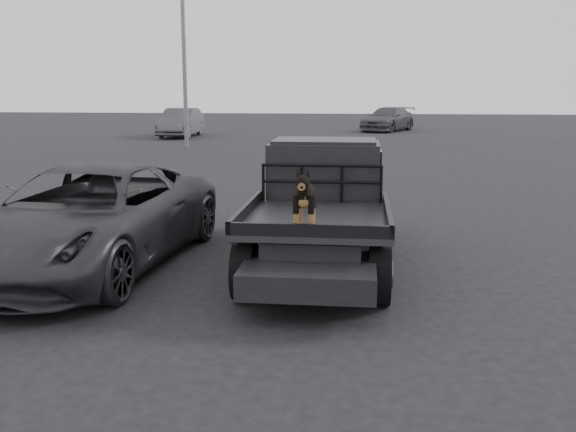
# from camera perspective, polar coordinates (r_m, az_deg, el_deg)

# --- Properties ---
(ground) EXTENTS (120.00, 120.00, 0.00)m
(ground) POSITION_cam_1_polar(r_m,az_deg,el_deg) (7.88, 3.71, -7.97)
(ground) COLOR black
(ground) RESTS_ON ground
(flatbed_ute) EXTENTS (2.00, 5.40, 0.92)m
(flatbed_ute) POSITION_cam_1_polar(r_m,az_deg,el_deg) (9.52, 2.88, -1.68)
(flatbed_ute) COLOR black
(flatbed_ute) RESTS_ON ground
(ute_cab) EXTENTS (1.72, 1.30, 0.88)m
(ute_cab) POSITION_cam_1_polar(r_m,az_deg,el_deg) (10.30, 3.27, 4.39)
(ute_cab) COLOR black
(ute_cab) RESTS_ON flatbed_ute
(headache_rack) EXTENTS (1.80, 0.08, 0.55)m
(headache_rack) POSITION_cam_1_polar(r_m,az_deg,el_deg) (9.58, 3.00, 2.88)
(headache_rack) COLOR black
(headache_rack) RESTS_ON flatbed_ute
(dog) EXTENTS (0.32, 0.60, 0.74)m
(dog) POSITION_cam_1_polar(r_m,az_deg,el_deg) (7.67, 1.52, 1.50)
(dog) COLOR black
(dog) RESTS_ON flatbed_ute
(parked_suv) EXTENTS (2.85, 5.52, 1.49)m
(parked_suv) POSITION_cam_1_polar(r_m,az_deg,el_deg) (9.79, -17.29, -0.13)
(parked_suv) COLOR #2E2F33
(parked_suv) RESTS_ON ground
(distant_car_a) EXTENTS (1.78, 4.69, 1.53)m
(distant_car_a) POSITION_cam_1_polar(r_m,az_deg,el_deg) (35.57, -9.53, 8.20)
(distant_car_a) COLOR #4A4A4F
(distant_car_a) RESTS_ON ground
(distant_car_b) EXTENTS (3.90, 5.36, 1.44)m
(distant_car_b) POSITION_cam_1_polar(r_m,az_deg,el_deg) (40.37, 8.85, 8.51)
(distant_car_b) COLOR #434448
(distant_car_b) RESTS_ON ground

